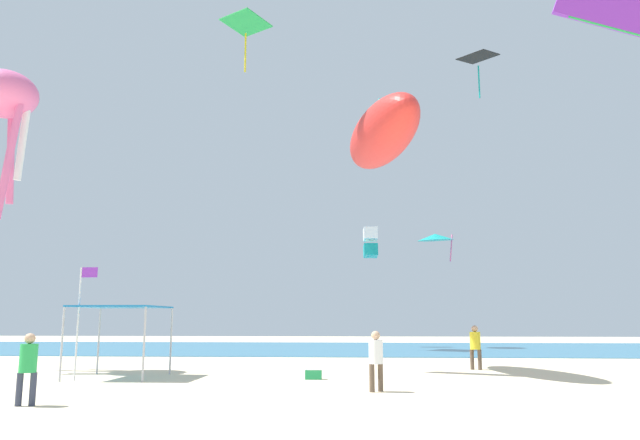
% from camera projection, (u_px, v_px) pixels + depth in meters
% --- Properties ---
extents(ground, '(110.00, 110.00, 0.10)m').
position_uv_depth(ground, '(275.00, 393.00, 17.33)').
color(ground, beige).
extents(ocean_strip, '(110.00, 20.54, 0.03)m').
position_uv_depth(ocean_strip, '(325.00, 348.00, 42.50)').
color(ocean_strip, teal).
rests_on(ocean_strip, ground).
extents(canopy_tent, '(2.88, 2.94, 2.51)m').
position_uv_depth(canopy_tent, '(122.00, 310.00, 21.55)').
color(canopy_tent, '#B2B2B7').
rests_on(canopy_tent, ground).
extents(person_near_tent, '(0.44, 0.43, 1.79)m').
position_uv_depth(person_near_tent, '(475.00, 344.00, 24.68)').
color(person_near_tent, brown).
rests_on(person_near_tent, ground).
extents(person_leftmost, '(0.41, 0.41, 1.71)m').
position_uv_depth(person_leftmost, '(376.00, 356.00, 17.25)').
color(person_leftmost, brown).
rests_on(person_leftmost, ground).
extents(person_central, '(0.45, 0.41, 1.71)m').
position_uv_depth(person_central, '(28.00, 363.00, 14.45)').
color(person_central, '#33384C').
rests_on(person_central, ground).
extents(banner_flag, '(0.61, 0.06, 3.81)m').
position_uv_depth(banner_flag, '(81.00, 312.00, 20.49)').
color(banner_flag, silver).
rests_on(banner_flag, ground).
extents(cooler_box, '(0.57, 0.37, 0.35)m').
position_uv_depth(cooler_box, '(314.00, 374.00, 20.67)').
color(cooler_box, '#1E8C4C').
rests_on(cooler_box, ground).
extents(kite_diamond_green, '(3.95, 3.95, 4.03)m').
position_uv_depth(kite_diamond_green, '(246.00, 26.00, 44.76)').
color(kite_diamond_green, green).
extents(kite_inflatable_red, '(4.35, 8.12, 3.14)m').
position_uv_depth(kite_inflatable_red, '(382.00, 134.00, 25.04)').
color(kite_inflatable_red, red).
extents(kite_box_white, '(1.12, 1.24, 2.32)m').
position_uv_depth(kite_box_white, '(370.00, 242.00, 45.51)').
color(kite_box_white, white).
extents(kite_delta_teal, '(3.62, 3.63, 2.25)m').
position_uv_depth(kite_delta_teal, '(435.00, 237.00, 44.27)').
color(kite_delta_teal, teal).
extents(kite_octopus_pink, '(3.79, 3.79, 6.59)m').
position_uv_depth(kite_octopus_pink, '(3.00, 102.00, 25.87)').
color(kite_octopus_pink, pink).
extents(kite_diamond_black, '(2.66, 2.66, 2.72)m').
position_uv_depth(kite_diamond_black, '(478.00, 59.00, 35.65)').
color(kite_diamond_black, black).
extents(kite_parafoil_purple, '(5.54, 0.91, 3.37)m').
position_uv_depth(kite_parafoil_purple, '(620.00, 12.00, 25.65)').
color(kite_parafoil_purple, purple).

